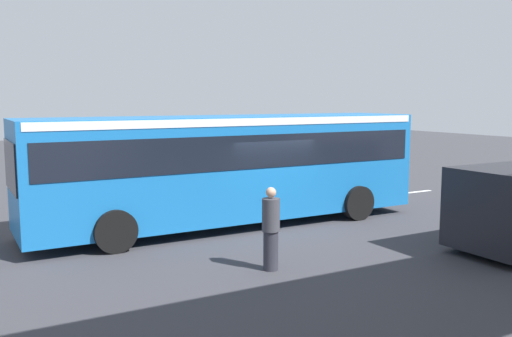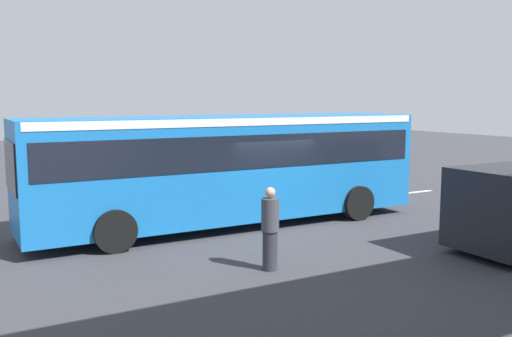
{
  "view_description": "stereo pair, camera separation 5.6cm",
  "coord_description": "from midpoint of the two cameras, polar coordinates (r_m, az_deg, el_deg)",
  "views": [
    {
      "loc": [
        7.8,
        13.42,
        3.63
      ],
      "look_at": [
        -0.11,
        -0.64,
        1.6
      ],
      "focal_mm": 38.81,
      "sensor_mm": 36.0,
      "label": 1
    },
    {
      "loc": [
        7.75,
        13.45,
        3.63
      ],
      "look_at": [
        -0.11,
        -0.64,
        1.6
      ],
      "focal_mm": 38.81,
      "sensor_mm": 36.0,
      "label": 2
    }
  ],
  "objects": [
    {
      "name": "ground",
      "position": [
        15.94,
        0.67,
        -5.99
      ],
      "size": [
        80.0,
        80.0,
        0.0
      ],
      "primitive_type": "plane",
      "color": "#38383D"
    },
    {
      "name": "city_bus",
      "position": [
        15.84,
        -2.86,
        0.83
      ],
      "size": [
        11.54,
        2.85,
        3.15
      ],
      "color": "#196BB7",
      "rests_on": "ground"
    },
    {
      "name": "pedestrian",
      "position": [
        11.79,
        1.4,
        -6.29
      ],
      "size": [
        0.38,
        0.38,
        1.79
      ],
      "color": "#2D2D38",
      "rests_on": "ground"
    },
    {
      "name": "traffic_sign",
      "position": [
        18.68,
        -5.2,
        1.8
      ],
      "size": [
        0.08,
        0.6,
        2.8
      ],
      "color": "slate",
      "rests_on": "ground"
    },
    {
      "name": "lane_dash_leftmost",
      "position": [
        22.49,
        15.71,
        -2.38
      ],
      "size": [
        2.0,
        0.2,
        0.01
      ],
      "primitive_type": "cube",
      "color": "silver",
      "rests_on": "ground"
    },
    {
      "name": "lane_dash_left",
      "position": [
        19.89,
        7.52,
        -3.4
      ],
      "size": [
        2.0,
        0.2,
        0.01
      ],
      "primitive_type": "cube",
      "color": "silver",
      "rests_on": "ground"
    },
    {
      "name": "lane_dash_centre",
      "position": [
        17.82,
        -2.86,
        -4.58
      ],
      "size": [
        2.0,
        0.2,
        0.01
      ],
      "primitive_type": "cube",
      "color": "silver",
      "rests_on": "ground"
    },
    {
      "name": "lane_dash_right",
      "position": [
        16.47,
        -15.47,
        -5.81
      ],
      "size": [
        2.0,
        0.2,
        0.01
      ],
      "primitive_type": "cube",
      "color": "silver",
      "rests_on": "ground"
    }
  ]
}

